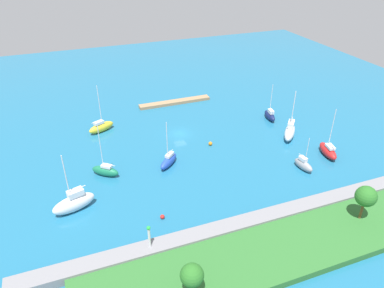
{
  "coord_description": "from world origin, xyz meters",
  "views": [
    {
      "loc": [
        22.86,
        68.07,
        39.44
      ],
      "look_at": [
        0.0,
        7.66,
        1.5
      ],
      "focal_mm": 33.6,
      "sensor_mm": 36.0,
      "label": 1
    }
  ],
  "objects_px": {
    "sailboat_navy_lone_north": "(270,115)",
    "park_tree_midwest": "(366,196)",
    "sailboat_red_outer_mooring": "(328,151)",
    "sailboat_white_near_pier": "(290,131)",
    "sailboat_yellow_far_north": "(101,127)",
    "sailboat_white_along_channel": "(74,203)",
    "harbor_beacon": "(149,235)",
    "sailboat_green_lone_south": "(105,171)",
    "sailboat_gray_mid_basin": "(303,165)",
    "pier_dock": "(175,102)",
    "mooring_buoy_orange": "(210,144)",
    "mooring_buoy_red": "(162,217)",
    "sailboat_blue_by_breakwater": "(169,161)",
    "park_tree_mideast": "(192,275)"
  },
  "relations": [
    {
      "from": "sailboat_red_outer_mooring",
      "to": "mooring_buoy_red",
      "type": "xyz_separation_m",
      "value": [
        37.17,
        6.22,
        -0.79
      ]
    },
    {
      "from": "sailboat_white_near_pier",
      "to": "sailboat_blue_by_breakwater",
      "type": "bearing_deg",
      "value": -46.67
    },
    {
      "from": "harbor_beacon",
      "to": "sailboat_green_lone_south",
      "type": "bearing_deg",
      "value": -82.47
    },
    {
      "from": "park_tree_mideast",
      "to": "sailboat_yellow_far_north",
      "type": "xyz_separation_m",
      "value": [
        3.88,
        -48.63,
        -3.23
      ]
    },
    {
      "from": "sailboat_green_lone_south",
      "to": "sailboat_navy_lone_north",
      "type": "distance_m",
      "value": 42.54
    },
    {
      "from": "harbor_beacon",
      "to": "sailboat_blue_by_breakwater",
      "type": "xyz_separation_m",
      "value": [
        -9.26,
        -20.71,
        -2.56
      ]
    },
    {
      "from": "sailboat_green_lone_south",
      "to": "sailboat_navy_lone_north",
      "type": "xyz_separation_m",
      "value": [
        -41.42,
        -9.7,
        0.01
      ]
    },
    {
      "from": "sailboat_blue_by_breakwater",
      "to": "mooring_buoy_orange",
      "type": "relative_size",
      "value": 11.7
    },
    {
      "from": "park_tree_mideast",
      "to": "park_tree_midwest",
      "type": "height_order",
      "value": "park_tree_midwest"
    },
    {
      "from": "harbor_beacon",
      "to": "sailboat_white_along_channel",
      "type": "height_order",
      "value": "sailboat_white_along_channel"
    },
    {
      "from": "sailboat_red_outer_mooring",
      "to": "sailboat_yellow_far_north",
      "type": "distance_m",
      "value": 49.75
    },
    {
      "from": "sailboat_gray_mid_basin",
      "to": "park_tree_midwest",
      "type": "bearing_deg",
      "value": -11.57
    },
    {
      "from": "harbor_beacon",
      "to": "mooring_buoy_red",
      "type": "height_order",
      "value": "harbor_beacon"
    },
    {
      "from": "mooring_buoy_orange",
      "to": "sailboat_gray_mid_basin",
      "type": "bearing_deg",
      "value": 131.92
    },
    {
      "from": "park_tree_mideast",
      "to": "mooring_buoy_orange",
      "type": "bearing_deg",
      "value": -116.71
    },
    {
      "from": "pier_dock",
      "to": "park_tree_mideast",
      "type": "relative_size",
      "value": 4.04
    },
    {
      "from": "sailboat_navy_lone_north",
      "to": "sailboat_white_near_pier",
      "type": "relative_size",
      "value": 0.8
    },
    {
      "from": "mooring_buoy_orange",
      "to": "park_tree_mideast",
      "type": "bearing_deg",
      "value": 63.29
    },
    {
      "from": "sailboat_green_lone_south",
      "to": "mooring_buoy_orange",
      "type": "relative_size",
      "value": 12.7
    },
    {
      "from": "sailboat_white_along_channel",
      "to": "sailboat_navy_lone_north",
      "type": "distance_m",
      "value": 50.94
    },
    {
      "from": "pier_dock",
      "to": "park_tree_midwest",
      "type": "bearing_deg",
      "value": 102.92
    },
    {
      "from": "sailboat_blue_by_breakwater",
      "to": "park_tree_mideast",
      "type": "bearing_deg",
      "value": 33.74
    },
    {
      "from": "sailboat_gray_mid_basin",
      "to": "mooring_buoy_orange",
      "type": "xyz_separation_m",
      "value": [
        13.17,
        -14.67,
        -0.61
      ]
    },
    {
      "from": "sailboat_white_along_channel",
      "to": "sailboat_white_near_pier",
      "type": "relative_size",
      "value": 0.96
    },
    {
      "from": "sailboat_red_outer_mooring",
      "to": "sailboat_white_near_pier",
      "type": "bearing_deg",
      "value": 29.96
    },
    {
      "from": "pier_dock",
      "to": "sailboat_red_outer_mooring",
      "type": "height_order",
      "value": "sailboat_red_outer_mooring"
    },
    {
      "from": "harbor_beacon",
      "to": "mooring_buoy_red",
      "type": "distance_m",
      "value": 8.12
    },
    {
      "from": "sailboat_blue_by_breakwater",
      "to": "sailboat_navy_lone_north",
      "type": "bearing_deg",
      "value": 155.82
    },
    {
      "from": "park_tree_midwest",
      "to": "mooring_buoy_orange",
      "type": "bearing_deg",
      "value": -68.17
    },
    {
      "from": "park_tree_midwest",
      "to": "sailboat_yellow_far_north",
      "type": "height_order",
      "value": "sailboat_yellow_far_north"
    },
    {
      "from": "sailboat_white_near_pier",
      "to": "mooring_buoy_red",
      "type": "xyz_separation_m",
      "value": [
        34.21,
        15.53,
        -1.12
      ]
    },
    {
      "from": "sailboat_red_outer_mooring",
      "to": "mooring_buoy_orange",
      "type": "height_order",
      "value": "sailboat_red_outer_mooring"
    },
    {
      "from": "sailboat_navy_lone_north",
      "to": "park_tree_midwest",
      "type": "bearing_deg",
      "value": 178.74
    },
    {
      "from": "sailboat_white_near_pier",
      "to": "mooring_buoy_orange",
      "type": "distance_m",
      "value": 18.18
    },
    {
      "from": "park_tree_midwest",
      "to": "sailboat_white_along_channel",
      "type": "bearing_deg",
      "value": -24.72
    },
    {
      "from": "harbor_beacon",
      "to": "sailboat_gray_mid_basin",
      "type": "distance_m",
      "value": 34.84
    },
    {
      "from": "sailboat_green_lone_south",
      "to": "sailboat_white_along_channel",
      "type": "bearing_deg",
      "value": 90.88
    },
    {
      "from": "sailboat_red_outer_mooring",
      "to": "sailboat_blue_by_breakwater",
      "type": "relative_size",
      "value": 1.07
    },
    {
      "from": "sailboat_red_outer_mooring",
      "to": "sailboat_gray_mid_basin",
      "type": "relative_size",
      "value": 1.47
    },
    {
      "from": "sailboat_gray_mid_basin",
      "to": "harbor_beacon",
      "type": "bearing_deg",
      "value": -80.83
    },
    {
      "from": "sailboat_white_along_channel",
      "to": "sailboat_white_near_pier",
      "type": "xyz_separation_m",
      "value": [
        -47.07,
        -8.43,
        -0.07
      ]
    },
    {
      "from": "sailboat_yellow_far_north",
      "to": "sailboat_navy_lone_north",
      "type": "bearing_deg",
      "value": -36.85
    },
    {
      "from": "sailboat_red_outer_mooring",
      "to": "sailboat_yellow_far_north",
      "type": "relative_size",
      "value": 0.92
    },
    {
      "from": "sailboat_navy_lone_north",
      "to": "sailboat_white_near_pier",
      "type": "height_order",
      "value": "sailboat_white_near_pier"
    },
    {
      "from": "sailboat_yellow_far_north",
      "to": "mooring_buoy_orange",
      "type": "height_order",
      "value": "sailboat_yellow_far_north"
    },
    {
      "from": "harbor_beacon",
      "to": "sailboat_yellow_far_north",
      "type": "relative_size",
      "value": 0.33
    },
    {
      "from": "harbor_beacon",
      "to": "sailboat_red_outer_mooring",
      "type": "height_order",
      "value": "sailboat_red_outer_mooring"
    },
    {
      "from": "mooring_buoy_red",
      "to": "sailboat_green_lone_south",
      "type": "bearing_deg",
      "value": -66.69
    },
    {
      "from": "sailboat_red_outer_mooring",
      "to": "sailboat_white_near_pier",
      "type": "distance_m",
      "value": 9.77
    },
    {
      "from": "sailboat_navy_lone_north",
      "to": "sailboat_green_lone_south",
      "type": "bearing_deg",
      "value": 111.69
    }
  ]
}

